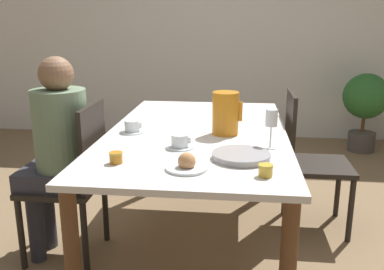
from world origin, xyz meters
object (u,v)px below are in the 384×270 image
Objects in this scene: chair_person_side at (74,178)px; teacup_across at (132,127)px; chair_opposite at (307,158)px; person_seated at (56,142)px; jam_jar_amber at (116,157)px; red_pitcher at (225,113)px; wine_glass_water at (271,120)px; serving_tray at (241,156)px; bread_plate at (187,164)px; teacup_near_person at (180,142)px; potted_plant at (365,102)px; jam_jar_red at (266,170)px.

teacup_across is (0.33, 0.09, 0.29)m from chair_person_side.
person_seated is at bearing -70.47° from chair_opposite.
jam_jar_amber is at bearing -46.13° from chair_opposite.
red_pitcher is at bearing -52.66° from chair_opposite.
wine_glass_water is at bearing -24.29° from chair_opposite.
serving_tray is (1.04, -0.32, 0.06)m from person_seated.
teacup_near_person is at bearing 103.36° from bread_plate.
bread_plate is (0.39, -0.58, -0.01)m from teacup_across.
potted_plant reaches higher than jam_jar_amber.
bread_plate is (-0.38, -0.35, -0.13)m from wine_glass_water.
serving_tray is at bearing -33.70° from teacup_across.
chair_person_side is 14.86× the size of jam_jar_amber.
red_pitcher is 0.29× the size of potted_plant.
wine_glass_water is 3.22× the size of jam_jar_amber.
potted_plant is (1.40, 2.25, -0.34)m from red_pitcher.
chair_opposite reaches higher than jam_jar_amber.
serving_tray is at bearing 12.17° from jam_jar_amber.
chair_person_side is 1.11× the size of potted_plant.
bread_plate is at bearing -103.39° from red_pitcher.
jam_jar_amber is 1.00× the size of jam_jar_red.
chair_person_side is 0.91m from bread_plate.
potted_plant reaches higher than teacup_across.
chair_opposite is 0.77m from red_pitcher.
jam_jar_red is (0.33, -0.05, 0.01)m from bread_plate.
teacup_across is at bearing -177.49° from red_pitcher.
person_seated is 0.76m from teacup_near_person.
potted_plant is at bearing 57.60° from teacup_near_person.
chair_person_side and chair_opposite have the same top height.
teacup_near_person is 2.33× the size of jam_jar_red.
chair_opposite reaches higher than serving_tray.
person_seated is 6.40× the size of bread_plate.
chair_person_side is 0.66m from jam_jar_amber.
person_seated is 8.20× the size of teacup_near_person.
jam_jar_red is at bearing -112.56° from potted_plant.
red_pitcher is 0.69m from jam_jar_red.
teacup_across is at bearing 96.30° from jam_jar_amber.
chair_person_side is at bearing -172.52° from red_pitcher.
teacup_across reaches higher than jam_jar_amber.
red_pitcher reaches higher than jam_jar_amber.
jam_jar_amber is (-1.00, -0.97, 0.29)m from chair_opposite.
wine_glass_water is at bearing 23.28° from jam_jar_amber.
chair_person_side is 3.27m from potted_plant.
potted_plant is (2.35, 2.37, -0.18)m from person_seated.
wine_glass_water reaches higher than jam_jar_red.
bread_plate reaches higher than teacup_near_person.
chair_person_side is 3.39× the size of serving_tray.
person_seated reaches higher than teacup_across.
chair_opposite is 0.83m from wine_glass_water.
teacup_across is (-0.53, -0.02, -0.09)m from red_pitcher.
chair_person_side reaches higher than jam_jar_red.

